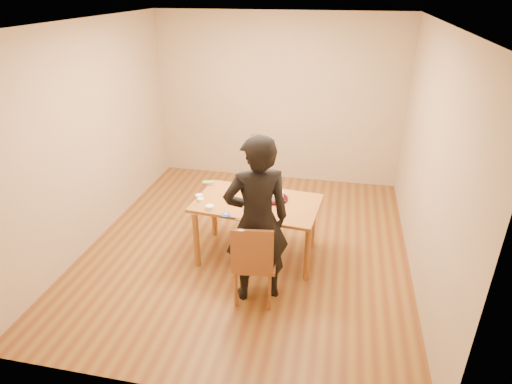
% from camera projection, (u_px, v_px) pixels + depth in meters
% --- Properties ---
extents(room_shell, '(4.00, 4.50, 2.70)m').
position_uv_depth(room_shell, '(253.00, 138.00, 5.23)').
color(room_shell, brown).
rests_on(room_shell, ground).
extents(dining_table, '(1.52, 0.99, 0.04)m').
position_uv_depth(dining_table, '(257.00, 203.00, 5.03)').
color(dining_table, brown).
rests_on(dining_table, floor).
extents(dining_chair, '(0.46, 0.46, 0.04)m').
position_uv_depth(dining_chair, '(256.00, 262.00, 4.45)').
color(dining_chair, brown).
rests_on(dining_chair, floor).
extents(cake_plate, '(0.32, 0.32, 0.02)m').
position_uv_depth(cake_plate, '(275.00, 199.00, 5.07)').
color(cake_plate, '#D30E45').
rests_on(cake_plate, dining_table).
extents(cake, '(0.21, 0.21, 0.07)m').
position_uv_depth(cake, '(275.00, 195.00, 5.05)').
color(cake, white).
rests_on(cake, cake_plate).
extents(frosting_dome, '(0.21, 0.21, 0.03)m').
position_uv_depth(frosting_dome, '(275.00, 192.00, 5.03)').
color(frosting_dome, white).
rests_on(frosting_dome, cake).
extents(frosting_tub, '(0.09, 0.09, 0.08)m').
position_uv_depth(frosting_tub, '(256.00, 214.00, 4.68)').
color(frosting_tub, white).
rests_on(frosting_tub, dining_table).
extents(frosting_lid, '(0.10, 0.10, 0.01)m').
position_uv_depth(frosting_lid, '(226.00, 215.00, 4.73)').
color(frosting_lid, '#1A3DA9').
rests_on(frosting_lid, dining_table).
extents(frosting_dollop, '(0.04, 0.04, 0.02)m').
position_uv_depth(frosting_dollop, '(226.00, 214.00, 4.72)').
color(frosting_dollop, white).
rests_on(frosting_dollop, frosting_lid).
extents(ramekin_green, '(0.09, 0.09, 0.04)m').
position_uv_depth(ramekin_green, '(210.00, 207.00, 4.85)').
color(ramekin_green, white).
rests_on(ramekin_green, dining_table).
extents(ramekin_yellow, '(0.09, 0.09, 0.04)m').
position_uv_depth(ramekin_yellow, '(199.00, 196.00, 5.10)').
color(ramekin_yellow, white).
rests_on(ramekin_yellow, dining_table).
extents(ramekin_multi, '(0.08, 0.08, 0.04)m').
position_uv_depth(ramekin_multi, '(201.00, 200.00, 5.03)').
color(ramekin_multi, white).
rests_on(ramekin_multi, dining_table).
extents(candy_box_pink, '(0.14, 0.08, 0.02)m').
position_uv_depth(candy_box_pink, '(208.00, 184.00, 5.44)').
color(candy_box_pink, '#DC33AF').
rests_on(candy_box_pink, dining_table).
extents(candy_box_green, '(0.14, 0.10, 0.02)m').
position_uv_depth(candy_box_green, '(208.00, 182.00, 5.44)').
color(candy_box_green, green).
rests_on(candy_box_green, candy_box_pink).
extents(spatula, '(0.15, 0.03, 0.01)m').
position_uv_depth(spatula, '(229.00, 218.00, 4.68)').
color(spatula, black).
rests_on(spatula, dining_table).
extents(person, '(0.79, 0.67, 1.84)m').
position_uv_depth(person, '(257.00, 221.00, 4.28)').
color(person, black).
rests_on(person, floor).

